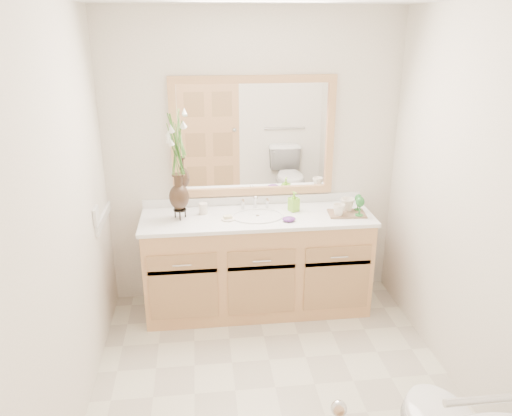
{
  "coord_description": "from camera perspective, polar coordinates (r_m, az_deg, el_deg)",
  "views": [
    {
      "loc": [
        -0.44,
        -2.65,
        2.28
      ],
      "look_at": [
        -0.05,
        0.65,
        1.03
      ],
      "focal_mm": 35.0,
      "sensor_mm": 36.0,
      "label": 1
    }
  ],
  "objects": [
    {
      "name": "switch_plate",
      "position": [
        3.73,
        -17.8,
        -0.85
      ],
      "size": [
        0.02,
        0.12,
        0.12
      ],
      "primitive_type": "cube",
      "color": "white",
      "rests_on": "wall_left"
    },
    {
      "name": "counter",
      "position": [
        3.97,
        0.14,
        -1.08
      ],
      "size": [
        1.84,
        0.57,
        0.03
      ],
      "primitive_type": "cube",
      "color": "white",
      "rests_on": "vanity"
    },
    {
      "name": "floor",
      "position": [
        3.52,
        2.22,
        -19.79
      ],
      "size": [
        2.6,
        2.6,
        0.0
      ],
      "primitive_type": "plane",
      "color": "beige",
      "rests_on": "ground"
    },
    {
      "name": "mirror",
      "position": [
        4.04,
        -0.3,
        8.1
      ],
      "size": [
        1.32,
        0.04,
        0.97
      ],
      "color": "white",
      "rests_on": "wall_back"
    },
    {
      "name": "purple_dish",
      "position": [
        3.85,
        3.79,
        -1.26
      ],
      "size": [
        0.1,
        0.08,
        0.04
      ],
      "primitive_type": "ellipsoid",
      "rotation": [
        0.0,
        0.0,
        0.01
      ],
      "color": "#5D297C",
      "rests_on": "counter"
    },
    {
      "name": "sink",
      "position": [
        3.97,
        0.17,
        -1.69
      ],
      "size": [
        0.38,
        0.34,
        0.23
      ],
      "color": "white",
      "rests_on": "counter"
    },
    {
      "name": "tumbler",
      "position": [
        4.01,
        -6.05,
        -0.06
      ],
      "size": [
        0.07,
        0.07,
        0.09
      ],
      "primitive_type": "cylinder",
      "color": "white",
      "rests_on": "counter"
    },
    {
      "name": "goblet_back",
      "position": [
        4.1,
        11.61,
        0.97
      ],
      "size": [
        0.06,
        0.06,
        0.13
      ],
      "color": "#26722C",
      "rests_on": "tray"
    },
    {
      "name": "tray",
      "position": [
        4.05,
        10.33,
        -0.64
      ],
      "size": [
        0.31,
        0.22,
        0.01
      ],
      "primitive_type": "cube",
      "rotation": [
        0.0,
        0.0,
        -0.09
      ],
      "color": "brown",
      "rests_on": "counter"
    },
    {
      "name": "wall_left",
      "position": [
        2.96,
        -21.1,
        -2.25
      ],
      "size": [
        0.02,
        2.6,
        2.4
      ],
      "primitive_type": "cube",
      "color": "white",
      "rests_on": "floor"
    },
    {
      "name": "door",
      "position": [
        1.87,
        -0.66,
        -22.43
      ],
      "size": [
        0.8,
        0.03,
        2.0
      ],
      "primitive_type": "cube",
      "color": "tan",
      "rests_on": "floor"
    },
    {
      "name": "goblet_front",
      "position": [
        3.97,
        11.81,
        0.57
      ],
      "size": [
        0.07,
        0.07,
        0.15
      ],
      "color": "#26722C",
      "rests_on": "tray"
    },
    {
      "name": "mug_right",
      "position": [
        4.07,
        10.42,
        0.44
      ],
      "size": [
        0.12,
        0.11,
        0.11
      ],
      "primitive_type": "imported",
      "rotation": [
        0.0,
        0.0,
        0.05
      ],
      "color": "white",
      "rests_on": "tray"
    },
    {
      "name": "wall_front",
      "position": [
        1.78,
        9.46,
        -16.99
      ],
      "size": [
        2.4,
        0.02,
        2.4
      ],
      "primitive_type": "cube",
      "color": "white",
      "rests_on": "floor"
    },
    {
      "name": "soap_bottle",
      "position": [
        4.05,
        4.34,
        0.65
      ],
      "size": [
        0.09,
        0.09,
        0.15
      ],
      "primitive_type": "imported",
      "rotation": [
        0.0,
        0.0,
        0.4
      ],
      "color": "#82D331",
      "rests_on": "counter"
    },
    {
      "name": "wall_back",
      "position": [
        4.11,
        -0.33,
        5.37
      ],
      "size": [
        2.4,
        0.02,
        2.4
      ],
      "primitive_type": "cube",
      "color": "white",
      "rests_on": "floor"
    },
    {
      "name": "wall_right",
      "position": [
        3.29,
        23.62,
        -0.32
      ],
      "size": [
        0.02,
        2.6,
        2.4
      ],
      "primitive_type": "cube",
      "color": "white",
      "rests_on": "floor"
    },
    {
      "name": "vanity",
      "position": [
        4.14,
        0.14,
        -6.43
      ],
      "size": [
        1.8,
        0.55,
        0.8
      ],
      "color": "tan",
      "rests_on": "floor"
    },
    {
      "name": "soap_dish",
      "position": [
        3.88,
        -3.23,
        -1.2
      ],
      "size": [
        0.11,
        0.11,
        0.03
      ],
      "color": "white",
      "rests_on": "counter"
    },
    {
      "name": "mug_left",
      "position": [
        3.97,
        9.44,
        -0.15
      ],
      "size": [
        0.12,
        0.11,
        0.09
      ],
      "primitive_type": "imported",
      "rotation": [
        0.0,
        0.0,
        -0.3
      ],
      "color": "white",
      "rests_on": "tray"
    },
    {
      "name": "flower_vase",
      "position": [
        3.8,
        -9.04,
        5.95
      ],
      "size": [
        0.18,
        0.18,
        0.75
      ],
      "rotation": [
        0.0,
        0.0,
        -0.18
      ],
      "color": "black",
      "rests_on": "counter"
    }
  ]
}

